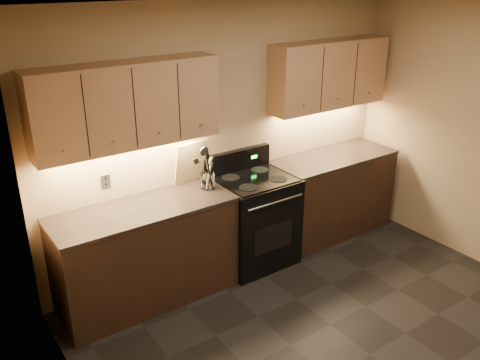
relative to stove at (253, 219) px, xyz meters
name	(u,v)px	position (x,y,z in m)	size (l,w,h in m)	color
floor	(370,354)	(-0.08, -1.68, -0.48)	(4.00, 4.00, 0.00)	black
ceiling	(413,11)	(-0.08, -1.68, 2.12)	(4.00, 4.00, 0.00)	silver
wall_back	(229,135)	(-0.08, 0.32, 0.82)	(4.00, 0.04, 2.60)	tan
wall_left	(116,309)	(-2.08, -1.68, 0.82)	(0.04, 4.00, 2.60)	tan
counter_left	(147,254)	(-1.18, 0.02, -0.01)	(1.62, 0.62, 0.93)	black
counter_right	(330,194)	(1.10, 0.02, -0.01)	(1.46, 0.62, 0.93)	black
stove	(253,219)	(0.00, 0.00, 0.00)	(0.76, 0.68, 1.14)	black
upper_cab_left	(127,105)	(-1.18, 0.17, 1.32)	(1.60, 0.30, 0.70)	tan
upper_cab_right	(329,74)	(1.10, 0.17, 1.32)	(1.44, 0.30, 0.70)	tan
outlet_plate	(106,181)	(-1.38, 0.31, 0.64)	(0.09, 0.01, 0.12)	#B2B5BA
utensil_crock	(208,181)	(-0.50, 0.05, 0.52)	(0.16, 0.16, 0.16)	white
cutting_board	(190,162)	(-0.56, 0.27, 0.66)	(0.33, 0.02, 0.42)	tan
wooden_spoon	(206,174)	(-0.53, 0.03, 0.61)	(0.06, 0.06, 0.29)	tan
black_spoon	(206,170)	(-0.50, 0.07, 0.63)	(0.06, 0.06, 0.32)	black
black_turner	(211,169)	(-0.48, 0.02, 0.65)	(0.08, 0.08, 0.36)	black
steel_spatula	(209,169)	(-0.48, 0.06, 0.63)	(0.08, 0.08, 0.33)	silver
steel_skimmer	(211,166)	(-0.46, 0.04, 0.67)	(0.09, 0.09, 0.40)	silver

